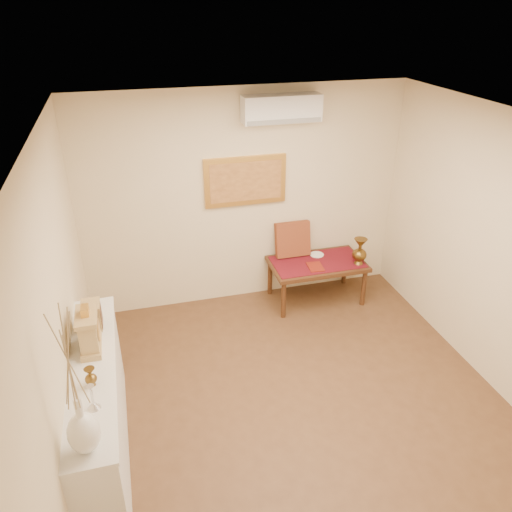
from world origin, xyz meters
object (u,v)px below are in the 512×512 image
object	(u,v)px
mantel_clock	(89,331)
low_table	(317,267)
brass_urn_tall	(360,249)
wooden_chest	(92,315)
white_vase	(73,385)
display_ledge	(100,411)

from	to	relation	value
mantel_clock	low_table	xyz separation A→B (m)	(2.67, 1.65, -0.67)
mantel_clock	brass_urn_tall	bearing A→B (deg)	25.06
brass_urn_tall	wooden_chest	distance (m)	3.38
white_vase	brass_urn_tall	distance (m)	4.14
display_ledge	low_table	distance (m)	3.27
white_vase	low_table	bearing A→B (deg)	45.49
white_vase	low_table	world-z (taller)	white_vase
brass_urn_tall	mantel_clock	distance (m)	3.51
white_vase	mantel_clock	bearing A→B (deg)	89.46
display_ledge	mantel_clock	distance (m)	0.70
display_ledge	mantel_clock	xyz separation A→B (m)	(0.00, 0.23, 0.66)
mantel_clock	wooden_chest	bearing A→B (deg)	87.93
wooden_chest	display_ledge	bearing A→B (deg)	-91.54
brass_urn_tall	low_table	xyz separation A→B (m)	(-0.49, 0.18, -0.28)
brass_urn_tall	low_table	bearing A→B (deg)	160.29
white_vase	mantel_clock	world-z (taller)	white_vase
display_ledge	mantel_clock	bearing A→B (deg)	89.19
brass_urn_tall	low_table	size ratio (longest dim) A/B	0.35
brass_urn_tall	display_ledge	distance (m)	3.60
low_table	mantel_clock	bearing A→B (deg)	-148.25
white_vase	mantel_clock	distance (m)	1.14
mantel_clock	white_vase	bearing A→B (deg)	-90.54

